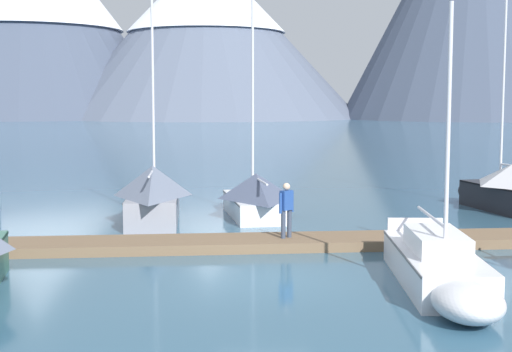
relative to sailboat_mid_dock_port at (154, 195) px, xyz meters
The scene contains 9 objects.
ground_plane 10.06m from the sailboat_mid_dock_port, 68.27° to the right, with size 700.00×700.00×0.00m, color #335B75.
mountain_west_summit 176.32m from the sailboat_mid_dock_port, 106.29° to the left, with size 78.57×78.57×53.88m.
mountain_central_massif 163.14m from the sailboat_mid_dock_port, 91.06° to the left, with size 77.38×77.38×41.57m.
dock 6.52m from the sailboat_mid_dock_port, 55.03° to the right, with size 25.53×3.62×0.30m.
sailboat_mid_dock_port is the anchor object (origin of this frame).
sailboat_mid_dock_starboard 3.89m from the sailboat_mid_dock_port, 14.61° to the left, with size 2.62×6.53×8.39m.
sailboat_far_berth 13.13m from the sailboat_mid_dock_port, 53.34° to the right, with size 2.09×7.13×6.70m.
sailboat_end_of_dock 14.28m from the sailboat_mid_dock_port, ahead, with size 2.95×5.64×9.55m.
person_on_dock 7.00m from the sailboat_mid_dock_port, 49.27° to the right, with size 0.47×0.41×1.69m.
Camera 1 is at (-0.85, -18.36, 4.50)m, focal length 52.14 mm.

